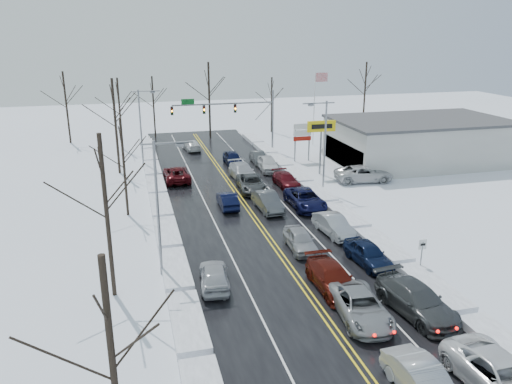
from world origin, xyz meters
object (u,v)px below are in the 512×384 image
object	(u,v)px
dealership_building	(419,141)
oncoming_car_0	(228,207)
flagpole	(315,103)
tires_plus_sign	(321,130)
traffic_signal_mast	(235,111)

from	to	relation	value
dealership_building	oncoming_car_0	world-z (taller)	dealership_building
flagpole	dealership_building	distance (m)	15.24
flagpole	oncoming_car_0	size ratio (longest dim) A/B	2.34
tires_plus_sign	flagpole	size ratio (longest dim) A/B	0.60
traffic_signal_mast	dealership_building	bearing A→B (deg)	-25.95
traffic_signal_mast	oncoming_car_0	world-z (taller)	traffic_signal_mast
tires_plus_sign	dealership_building	size ratio (longest dim) A/B	0.29
dealership_building	tires_plus_sign	bearing A→B (deg)	-171.53
dealership_building	traffic_signal_mast	bearing A→B (deg)	154.05
traffic_signal_mast	tires_plus_sign	distance (m)	13.92
traffic_signal_mast	tires_plus_sign	bearing A→B (deg)	-59.54
dealership_building	flagpole	bearing A→B (deg)	126.27
tires_plus_sign	flagpole	distance (m)	14.79
dealership_building	oncoming_car_0	xyz separation A→B (m)	(-25.67, -10.31, -2.66)
tires_plus_sign	traffic_signal_mast	bearing A→B (deg)	120.46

